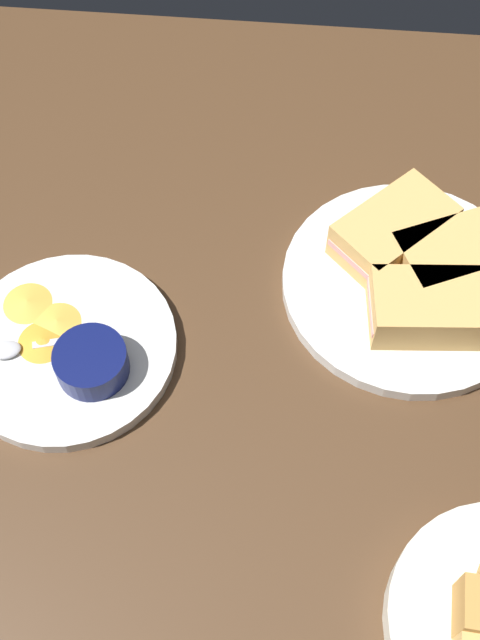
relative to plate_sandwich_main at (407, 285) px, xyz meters
The scene contains 11 objects.
ground_plane 14.16cm from the plate_sandwich_main, 53.90° to the left, with size 110.00×110.00×3.00cm, color #4C331E.
plate_sandwich_main is the anchor object (origin of this frame).
sandwich_half_near 6.17cm from the plate_sandwich_main, 112.52° to the left, with size 13.77×8.60×4.80cm.
sandwich_half_far 6.17cm from the plate_sandwich_main, 157.48° to the right, with size 14.98×12.32×4.80cm.
sandwich_half_extra 6.17cm from the plate_sandwich_main, 67.48° to the right, with size 14.59×14.54×4.80cm.
ramekin_dark_sauce 6.85cm from the plate_sandwich_main, 76.48° to the right, with size 6.75×6.75×3.76cm.
spoon_by_dark_ramekin 1.43cm from the plate_sandwich_main, 63.20° to the right, with size 3.43×9.95×0.80cm.
plate_chips_companion 37.57cm from the plate_sandwich_main, 17.28° to the left, with size 23.09×23.09×1.60cm, color silver.
ramekin_light_gravy 35.42cm from the plate_sandwich_main, 23.43° to the left, with size 7.45×7.45×3.24cm.
spoon_by_gravy_ramekin 42.49cm from the plate_sandwich_main, 17.06° to the left, with size 9.89×4.06×0.80cm.
plantain_chip_scatter 39.90cm from the plate_sandwich_main, 13.56° to the left, with size 10.29×11.48×0.60cm.
Camera 1 is at (5.80, 39.07, 73.47)cm, focal length 44.40 mm.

